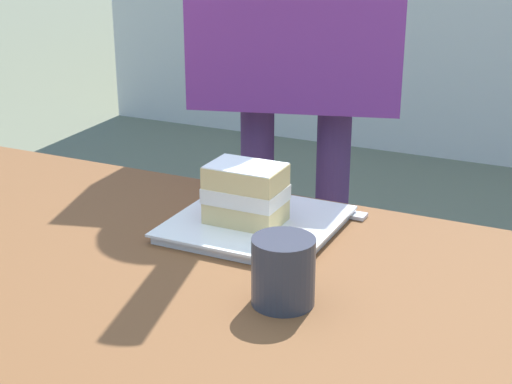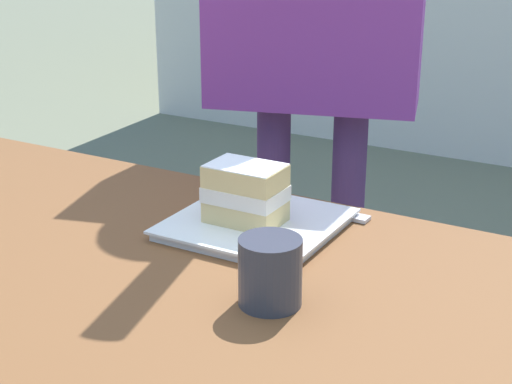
{
  "view_description": "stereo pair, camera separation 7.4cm",
  "coord_description": "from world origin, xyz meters",
  "px_view_note": "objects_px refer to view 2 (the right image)",
  "views": [
    {
      "loc": [
        0.63,
        -0.58,
        1.16
      ],
      "look_at": [
        0.16,
        0.38,
        0.76
      ],
      "focal_mm": 54.3,
      "sensor_mm": 36.0,
      "label": 1
    },
    {
      "loc": [
        0.69,
        -0.55,
        1.16
      ],
      "look_at": [
        0.16,
        0.38,
        0.76
      ],
      "focal_mm": 54.3,
      "sensor_mm": 36.0,
      "label": 2
    }
  ],
  "objects_px": {
    "dessert_plate": "(256,224)",
    "coffee_cup": "(270,271)",
    "cake_slice": "(245,193)",
    "dessert_fork": "(326,211)"
  },
  "relations": [
    {
      "from": "coffee_cup",
      "to": "dessert_fork",
      "type": "bearing_deg",
      "value": 102.03
    },
    {
      "from": "cake_slice",
      "to": "dessert_fork",
      "type": "relative_size",
      "value": 0.66
    },
    {
      "from": "cake_slice",
      "to": "coffee_cup",
      "type": "distance_m",
      "value": 0.23
    },
    {
      "from": "coffee_cup",
      "to": "cake_slice",
      "type": "bearing_deg",
      "value": 127.8
    },
    {
      "from": "dessert_plate",
      "to": "dessert_fork",
      "type": "bearing_deg",
      "value": 59.92
    },
    {
      "from": "dessert_plate",
      "to": "coffee_cup",
      "type": "relative_size",
      "value": 2.79
    },
    {
      "from": "cake_slice",
      "to": "coffee_cup",
      "type": "bearing_deg",
      "value": -52.2
    },
    {
      "from": "dessert_plate",
      "to": "coffee_cup",
      "type": "height_order",
      "value": "coffee_cup"
    },
    {
      "from": "cake_slice",
      "to": "dessert_fork",
      "type": "height_order",
      "value": "cake_slice"
    },
    {
      "from": "dessert_plate",
      "to": "cake_slice",
      "type": "distance_m",
      "value": 0.05
    }
  ]
}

